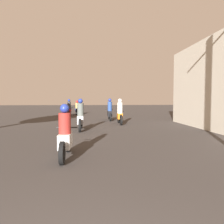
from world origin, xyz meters
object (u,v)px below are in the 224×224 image
object	(u,v)px
motorcycle_silver	(81,118)
motorcycle_red	(69,109)
motorcycle_blue	(77,109)
motorcycle_white	(65,136)
motorcycle_orange	(120,114)
motorcycle_black	(110,112)

from	to	relation	value
motorcycle_silver	motorcycle_red	distance (m)	9.72
motorcycle_red	motorcycle_blue	distance (m)	2.37
motorcycle_white	motorcycle_orange	size ratio (longest dim) A/B	0.98
motorcycle_black	motorcycle_blue	size ratio (longest dim) A/B	0.97
motorcycle_silver	motorcycle_orange	size ratio (longest dim) A/B	1.08
motorcycle_white	motorcycle_black	size ratio (longest dim) A/B	0.93
motorcycle_orange	motorcycle_black	bearing A→B (deg)	100.22
motorcycle_white	motorcycle_blue	bearing A→B (deg)	86.03
motorcycle_silver	motorcycle_red	world-z (taller)	motorcycle_silver
motorcycle_blue	motorcycle_red	bearing A→B (deg)	-105.96
motorcycle_orange	motorcycle_white	bearing A→B (deg)	-106.66
motorcycle_white	motorcycle_red	distance (m)	14.93
motorcycle_black	motorcycle_blue	distance (m)	7.32
motorcycle_orange	motorcycle_red	world-z (taller)	motorcycle_orange
motorcycle_red	motorcycle_silver	bearing A→B (deg)	-80.45
motorcycle_silver	motorcycle_blue	xyz separation A→B (m)	(-1.01, 11.89, -0.06)
motorcycle_silver	motorcycle_orange	world-z (taller)	motorcycle_orange
motorcycle_red	motorcycle_blue	xyz separation A→B (m)	(0.57, 2.30, -0.05)
motorcycle_red	motorcycle_blue	bearing A→B (deg)	76.21
motorcycle_blue	motorcycle_white	bearing A→B (deg)	-89.03
motorcycle_white	motorcycle_silver	world-z (taller)	motorcycle_silver
motorcycle_white	motorcycle_silver	bearing A→B (deg)	81.72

